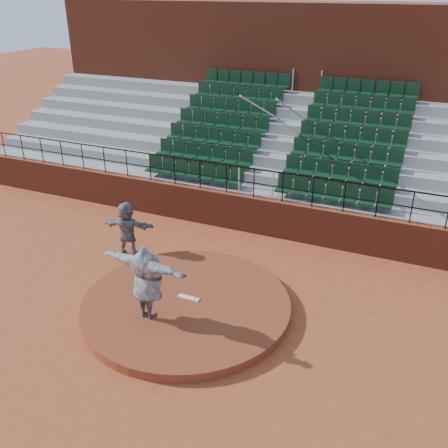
{
  "coord_description": "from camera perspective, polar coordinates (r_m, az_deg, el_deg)",
  "views": [
    {
      "loc": [
        5.27,
        -9.62,
        7.82
      ],
      "look_at": [
        0.0,
        2.5,
        1.4
      ],
      "focal_mm": 40.0,
      "sensor_mm": 36.0,
      "label": 1
    }
  ],
  "objects": [
    {
      "name": "pitchers_mound",
      "position": [
        13.4,
        -4.32,
        -9.23
      ],
      "size": [
        5.5,
        5.5,
        0.25
      ],
      "primitive_type": "cylinder",
      "color": "brown",
      "rests_on": "ground"
    },
    {
      "name": "boundary_wall",
      "position": [
        17.11,
        3.34,
        1.1
      ],
      "size": [
        24.0,
        0.3,
        1.3
      ],
      "primitive_type": "cube",
      "color": "maroon",
      "rests_on": "ground"
    },
    {
      "name": "pitching_rubber",
      "position": [
        13.43,
        -4.05,
        -8.41
      ],
      "size": [
        0.6,
        0.15,
        0.03
      ],
      "primitive_type": "cube",
      "color": "white",
      "rests_on": "pitchers_mound"
    },
    {
      "name": "wall_railing",
      "position": [
        16.58,
        3.46,
        5.43
      ],
      "size": [
        24.04,
        0.05,
        1.03
      ],
      "color": "black",
      "rests_on": "boundary_wall"
    },
    {
      "name": "pitcher",
      "position": [
        12.38,
        -8.8,
        -6.53
      ],
      "size": [
        2.5,
        0.91,
        1.99
      ],
      "primitive_type": "imported",
      "rotation": [
        0.0,
        0.0,
        3.04
      ],
      "color": "black",
      "rests_on": "pitchers_mound"
    },
    {
      "name": "ground",
      "position": [
        13.47,
        -4.31,
        -9.66
      ],
      "size": [
        90.0,
        90.0,
        0.0
      ],
      "primitive_type": "plane",
      "color": "#A54725",
      "rests_on": "ground"
    },
    {
      "name": "seating_deck",
      "position": [
        20.04,
        7.08,
        7.19
      ],
      "size": [
        24.0,
        5.97,
        4.63
      ],
      "color": "gray",
      "rests_on": "ground"
    },
    {
      "name": "fielder",
      "position": [
        15.88,
        -11.0,
        -0.51
      ],
      "size": [
        1.71,
        0.83,
        1.76
      ],
      "primitive_type": "imported",
      "rotation": [
        0.0,
        0.0,
        3.34
      ],
      "color": "black",
      "rests_on": "ground"
    },
    {
      "name": "press_box_facade",
      "position": [
        23.23,
        10.34,
        14.92
      ],
      "size": [
        24.0,
        3.0,
        7.1
      ],
      "primitive_type": "cube",
      "color": "maroon",
      "rests_on": "ground"
    }
  ]
}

